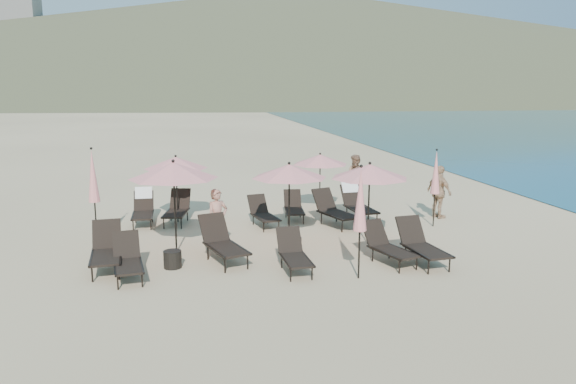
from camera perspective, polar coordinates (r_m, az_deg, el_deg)
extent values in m
plane|color=#D6BA8C|center=(14.15, 2.73, -7.04)|extent=(800.00, 800.00, 0.00)
cone|color=brown|center=(320.22, 0.44, 15.11)|extent=(690.00, 690.00, 55.00)
cone|color=brown|center=(393.90, 18.82, 12.09)|extent=(280.00, 280.00, 32.00)
cube|color=beige|center=(267.29, -26.27, 14.09)|extent=(22.00, 18.00, 48.00)
cube|color=beige|center=(326.08, -18.84, 12.97)|extent=(18.00, 16.00, 38.00)
cube|color=black|center=(13.84, -18.01, -6.33)|extent=(0.78, 1.36, 0.05)
cube|color=black|center=(14.60, -17.93, -4.10)|extent=(0.72, 0.55, 0.68)
cylinder|color=black|center=(13.39, -19.28, -7.87)|extent=(0.04, 0.04, 0.37)
cylinder|color=black|center=(14.47, -19.00, -6.46)|extent=(0.04, 0.04, 0.37)
cylinder|color=black|center=(13.36, -16.82, -7.77)|extent=(0.04, 0.04, 0.37)
cylinder|color=black|center=(14.44, -16.73, -6.36)|extent=(0.04, 0.04, 0.37)
cube|color=black|center=(13.91, -19.36, -6.28)|extent=(0.16, 1.48, 0.04)
cube|color=black|center=(13.87, -16.63, -6.16)|extent=(0.16, 1.48, 0.04)
cube|color=black|center=(13.16, -15.90, -7.29)|extent=(0.75, 1.24, 0.05)
cube|color=black|center=(13.83, -16.12, -5.16)|extent=(0.66, 0.52, 0.60)
cylinder|color=black|center=(12.74, -16.91, -8.79)|extent=(0.04, 0.04, 0.33)
cylinder|color=black|center=(13.70, -17.04, -7.40)|extent=(0.04, 0.04, 0.33)
cylinder|color=black|center=(12.76, -14.60, -8.64)|extent=(0.04, 0.04, 0.33)
cylinder|color=black|center=(13.71, -14.90, -7.26)|extent=(0.04, 0.04, 0.33)
cube|color=black|center=(13.20, -17.20, -7.27)|extent=(0.21, 1.31, 0.04)
cube|color=black|center=(13.21, -14.64, -7.10)|extent=(0.21, 1.31, 0.04)
cube|color=black|center=(13.85, -6.19, -5.79)|extent=(1.06, 1.49, 0.06)
cube|color=black|center=(14.57, -7.55, -3.63)|extent=(0.81, 0.69, 0.69)
cylinder|color=black|center=(13.31, -6.43, -7.40)|extent=(0.04, 0.04, 0.38)
cylinder|color=black|center=(14.34, -8.15, -6.09)|extent=(0.04, 0.04, 0.38)
cylinder|color=black|center=(13.53, -4.13, -7.06)|extent=(0.04, 0.04, 0.38)
cylinder|color=black|center=(14.54, -5.99, -5.80)|extent=(0.04, 0.04, 0.38)
cube|color=black|center=(13.78, -7.58, -5.86)|extent=(0.49, 1.46, 0.04)
cube|color=black|center=(14.02, -5.00, -5.52)|extent=(0.49, 1.46, 0.04)
cube|color=black|center=(13.12, 0.87, -6.96)|extent=(0.62, 1.16, 0.05)
cube|color=black|center=(13.75, 0.12, -4.88)|extent=(0.60, 0.45, 0.59)
cylinder|color=black|center=(12.68, 0.27, -8.42)|extent=(0.03, 0.03, 0.32)
cylinder|color=black|center=(13.59, -0.66, -7.07)|extent=(0.03, 0.03, 0.32)
cylinder|color=black|center=(12.79, 2.46, -8.25)|extent=(0.03, 0.03, 0.32)
cylinder|color=black|center=(13.69, 1.39, -6.93)|extent=(0.03, 0.03, 0.32)
cube|color=black|center=(13.10, -0.40, -6.94)|extent=(0.08, 1.29, 0.04)
cube|color=black|center=(13.23, 2.03, -6.77)|extent=(0.08, 1.29, 0.04)
cube|color=black|center=(13.93, 10.80, -6.01)|extent=(0.95, 1.33, 0.05)
cube|color=black|center=(14.45, 8.82, -4.10)|extent=(0.73, 0.62, 0.62)
cylinder|color=black|center=(13.46, 11.25, -7.44)|extent=(0.04, 0.04, 0.34)
cylinder|color=black|center=(14.22, 8.60, -6.34)|extent=(0.04, 0.04, 0.34)
cylinder|color=black|center=(13.78, 12.93, -7.07)|extent=(0.04, 0.04, 0.34)
cylinder|color=black|center=(14.53, 10.25, -6.02)|extent=(0.04, 0.04, 0.34)
cube|color=black|center=(13.78, 9.69, -6.11)|extent=(0.44, 1.30, 0.04)
cube|color=black|center=(14.15, 11.62, -5.73)|extent=(0.44, 1.30, 0.04)
cube|color=black|center=(14.06, 13.99, -5.87)|extent=(0.79, 1.35, 0.05)
cube|color=black|center=(14.70, 12.33, -3.78)|extent=(0.71, 0.55, 0.66)
cylinder|color=black|center=(13.54, 14.08, -7.38)|extent=(0.04, 0.04, 0.37)
cylinder|color=black|center=(14.46, 11.85, -6.11)|extent=(0.04, 0.04, 0.37)
cylinder|color=black|center=(13.83, 16.09, -7.10)|extent=(0.04, 0.04, 0.37)
cylinder|color=black|center=(14.72, 13.77, -5.88)|extent=(0.04, 0.04, 0.37)
cube|color=black|center=(13.95, 12.73, -5.90)|extent=(0.19, 1.45, 0.04)
cube|color=black|center=(14.27, 15.00, -5.63)|extent=(0.19, 1.45, 0.04)
cube|color=black|center=(17.97, -14.55, -2.32)|extent=(0.62, 1.20, 0.05)
cube|color=black|center=(18.69, -14.45, -0.88)|extent=(0.62, 0.45, 0.62)
cylinder|color=black|center=(17.55, -15.46, -3.29)|extent=(0.04, 0.04, 0.34)
cylinder|color=black|center=(18.54, -15.23, -2.52)|extent=(0.04, 0.04, 0.34)
cylinder|color=black|center=(17.51, -13.77, -3.23)|extent=(0.04, 0.04, 0.34)
cylinder|color=black|center=(18.51, -13.63, -2.46)|extent=(0.04, 0.04, 0.34)
cube|color=black|center=(18.04, -15.49, -2.29)|extent=(0.04, 1.35, 0.04)
cube|color=black|center=(18.00, -13.59, -2.22)|extent=(0.04, 1.35, 0.04)
cube|color=silver|center=(18.79, -14.46, -0.09)|extent=(0.54, 0.28, 0.37)
cube|color=black|center=(17.95, -11.35, -2.16)|extent=(0.86, 1.33, 0.05)
cube|color=black|center=(18.68, -10.89, -0.68)|extent=(0.72, 0.58, 0.64)
cylinder|color=black|center=(17.55, -12.51, -3.12)|extent=(0.04, 0.04, 0.35)
cylinder|color=black|center=(18.56, -11.81, -2.33)|extent=(0.04, 0.04, 0.35)
cylinder|color=black|center=(17.45, -10.80, -3.14)|extent=(0.04, 0.04, 0.35)
cylinder|color=black|center=(18.46, -10.19, -2.35)|extent=(0.04, 0.04, 0.35)
cube|color=black|center=(18.06, -12.28, -2.09)|extent=(0.31, 1.37, 0.04)
cube|color=black|center=(17.93, -10.35, -2.10)|extent=(0.31, 1.37, 0.04)
cube|color=black|center=(17.23, -2.27, -2.61)|extent=(0.79, 1.21, 0.05)
cube|color=black|center=(17.86, -3.11, -1.22)|extent=(0.65, 0.53, 0.58)
cylinder|color=black|center=(16.76, -2.49, -3.59)|extent=(0.03, 0.03, 0.32)
cylinder|color=black|center=(17.65, -3.56, -2.86)|extent=(0.03, 0.03, 0.32)
cylinder|color=black|center=(16.93, -0.94, -3.44)|extent=(0.03, 0.03, 0.32)
cylinder|color=black|center=(17.80, -2.08, -2.72)|extent=(0.03, 0.03, 0.32)
cube|color=black|center=(17.18, -3.20, -2.63)|extent=(0.29, 1.24, 0.04)
cube|color=black|center=(17.37, -1.45, -2.47)|extent=(0.29, 1.24, 0.04)
cube|color=black|center=(18.10, 0.67, -1.96)|extent=(0.68, 1.15, 0.05)
cube|color=black|center=(18.76, 0.45, -0.65)|extent=(0.61, 0.47, 0.57)
cylinder|color=black|center=(17.67, 0.04, -2.83)|extent=(0.03, 0.03, 0.31)
cylinder|color=black|center=(18.59, -0.21, -2.14)|extent=(0.03, 0.03, 0.31)
cylinder|color=black|center=(17.72, 1.58, -2.80)|extent=(0.03, 0.03, 0.31)
cylinder|color=black|center=(18.63, 1.25, -2.11)|extent=(0.03, 0.03, 0.31)
cube|color=black|center=(18.12, -0.21, -1.92)|extent=(0.17, 1.24, 0.04)
cube|color=black|center=(18.17, 1.52, -1.88)|extent=(0.17, 1.24, 0.04)
cube|color=black|center=(17.38, 5.27, -2.33)|extent=(1.07, 1.47, 0.06)
cube|color=black|center=(18.03, 3.68, -0.76)|extent=(0.81, 0.69, 0.68)
cylinder|color=black|center=(16.83, 5.52, -3.47)|extent=(0.04, 0.04, 0.37)
cylinder|color=black|center=(17.75, 3.42, -2.68)|extent=(0.04, 0.04, 0.37)
cylinder|color=black|center=(17.16, 7.09, -3.22)|extent=(0.04, 0.04, 0.37)
cylinder|color=black|center=(18.06, 4.95, -2.47)|extent=(0.04, 0.04, 0.37)
cube|color=black|center=(17.24, 4.26, -2.38)|extent=(0.51, 1.42, 0.04)
cube|color=black|center=(17.61, 6.05, -2.13)|extent=(0.51, 1.42, 0.04)
cube|color=black|center=(18.20, 7.51, -1.79)|extent=(0.79, 1.36, 0.05)
cube|color=black|center=(18.92, 6.48, -0.29)|extent=(0.72, 0.55, 0.67)
cylinder|color=black|center=(17.65, 7.36, -2.84)|extent=(0.04, 0.04, 0.37)
cylinder|color=black|center=(18.65, 5.99, -2.06)|extent=(0.04, 0.04, 0.37)
cylinder|color=black|center=(17.87, 9.02, -2.71)|extent=(0.04, 0.04, 0.37)
cylinder|color=black|center=(18.86, 7.59, -1.95)|extent=(0.04, 0.04, 0.37)
cube|color=black|center=(18.12, 6.50, -1.79)|extent=(0.18, 1.47, 0.04)
cube|color=black|center=(18.37, 8.38, -1.66)|extent=(0.18, 1.47, 0.04)
cube|color=silver|center=(19.01, 6.31, 0.56)|extent=(0.61, 0.36, 0.41)
cylinder|color=black|center=(14.84, -11.41, -1.79)|extent=(0.05, 0.05, 2.29)
cone|color=pink|center=(14.65, -11.56, 2.17)|extent=(2.29, 2.29, 0.42)
sphere|color=black|center=(14.62, -11.60, 3.10)|extent=(0.09, 0.09, 0.09)
cylinder|color=black|center=(15.61, 0.12, -1.31)|extent=(0.04, 0.04, 2.10)
cone|color=pink|center=(15.43, 0.12, 2.14)|extent=(2.10, 2.10, 0.38)
sphere|color=black|center=(15.40, 0.12, 2.95)|extent=(0.08, 0.08, 0.08)
cylinder|color=black|center=(15.53, 8.19, -1.42)|extent=(0.04, 0.04, 2.13)
cone|color=pink|center=(15.36, 8.29, 2.10)|extent=(2.13, 2.13, 0.39)
sphere|color=black|center=(15.33, 8.31, 2.92)|extent=(0.08, 0.08, 0.08)
cylinder|color=black|center=(18.21, -11.22, 0.11)|extent=(0.04, 0.04, 2.01)
cone|color=pink|center=(18.06, -11.33, 2.94)|extent=(2.01, 2.01, 0.36)
sphere|color=black|center=(18.03, -11.35, 3.61)|extent=(0.08, 0.08, 0.08)
cylinder|color=black|center=(19.38, 3.26, 0.79)|extent=(0.04, 0.04, 1.90)
cone|color=pink|center=(19.25, 3.28, 3.32)|extent=(1.90, 1.90, 0.34)
sphere|color=black|center=(19.22, 3.29, 3.90)|extent=(0.07, 0.07, 0.07)
cylinder|color=black|center=(12.88, 7.23, -6.32)|extent=(0.04, 0.04, 1.12)
cone|color=pink|center=(12.56, 7.37, -0.74)|extent=(0.31, 0.31, 1.43)
sphere|color=black|center=(12.43, 7.45, 2.63)|extent=(0.07, 0.07, 0.07)
cylinder|color=black|center=(17.95, 14.60, -1.77)|extent=(0.04, 0.04, 1.04)
cone|color=pink|center=(17.74, 14.78, 1.96)|extent=(0.28, 0.28, 1.32)
sphere|color=black|center=(17.64, 14.89, 4.17)|extent=(0.07, 0.07, 0.07)
cylinder|color=black|center=(16.57, -18.93, -2.88)|extent=(0.04, 0.04, 1.15)
cone|color=pink|center=(16.32, -19.21, 1.56)|extent=(0.31, 0.31, 1.46)
sphere|color=black|center=(16.22, -19.38, 4.20)|extent=(0.07, 0.07, 0.07)
cylinder|color=black|center=(13.87, -11.65, -6.71)|extent=(0.43, 0.43, 0.42)
cylinder|color=black|center=(14.73, 0.68, -5.43)|extent=(0.37, 0.37, 0.42)
imported|color=#AC715D|center=(15.07, -7.16, -2.76)|extent=(0.71, 0.61, 1.63)
imported|color=#8B6148|center=(21.49, 6.91, 1.49)|extent=(1.02, 1.06, 1.72)
imported|color=tan|center=(19.04, 15.11, 0.01)|extent=(0.73, 1.11, 1.75)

